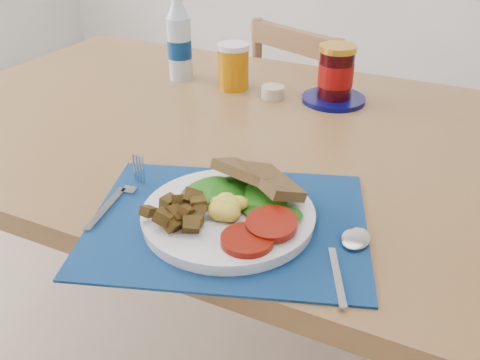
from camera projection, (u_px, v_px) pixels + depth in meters
The scene contains 10 objects.
table at pixel (231, 160), 1.16m from camera, with size 1.40×0.90×0.75m.
chair_far at pixel (310, 118), 1.72m from camera, with size 0.47×0.46×1.00m.
placemat at pixel (228, 222), 0.80m from camera, with size 0.41×0.32×0.00m, color black.
breakfast_plate at pixel (224, 211), 0.79m from camera, with size 0.25×0.25×0.06m.
fork at pixel (121, 197), 0.86m from camera, with size 0.04×0.18×0.00m.
spoon at pixel (350, 251), 0.73m from camera, with size 0.06×0.17×0.01m.
water_bottle at pixel (179, 43), 1.32m from camera, with size 0.06×0.06×0.20m.
juice_glass at pixel (233, 68), 1.28m from camera, with size 0.07×0.07×0.10m, color #B66804.
ramekin at pixel (273, 92), 1.24m from camera, with size 0.05×0.05×0.03m, color #C3AB8F.
jam_on_saucer at pixel (335, 77), 1.20m from camera, with size 0.14×0.14×0.13m.
Camera 1 is at (0.47, -0.71, 1.21)m, focal length 40.00 mm.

